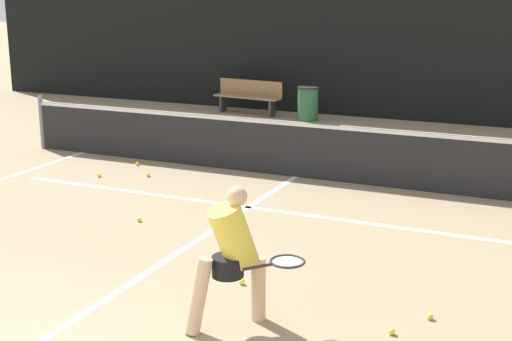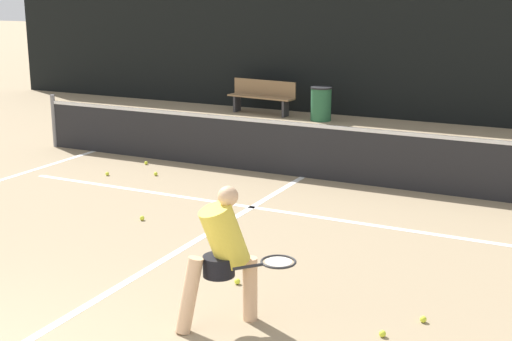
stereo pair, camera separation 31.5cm
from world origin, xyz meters
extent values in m
cube|color=white|center=(0.00, 5.89, 0.00)|extent=(8.25, 0.10, 0.01)
cube|color=white|center=(0.00, 4.39, 0.00)|extent=(0.10, 6.89, 0.01)
cylinder|color=slate|center=(-5.50, 7.84, 0.53)|extent=(0.09, 0.09, 1.07)
cube|color=#232326|center=(0.00, 7.84, 0.47)|extent=(11.00, 0.02, 0.95)
cube|color=white|center=(0.00, 7.84, 0.92)|extent=(11.00, 0.03, 0.06)
cube|color=black|center=(0.00, 14.03, 1.62)|extent=(24.00, 0.06, 3.24)
cylinder|color=#DBAD84|center=(1.64, 2.59, 0.32)|extent=(0.15, 0.15, 0.65)
cylinder|color=#DBAD84|center=(1.24, 2.12, 0.37)|extent=(0.30, 0.32, 0.75)
cylinder|color=black|center=(1.44, 2.35, 0.61)|extent=(0.31, 0.31, 0.20)
cylinder|color=yellow|center=(1.47, 2.39, 0.91)|extent=(0.46, 0.46, 0.71)
sphere|color=#DBAD84|center=(1.50, 2.42, 1.29)|extent=(0.19, 0.19, 0.19)
cylinder|color=#262628|center=(1.75, 2.34, 0.66)|extent=(0.22, 0.25, 0.03)
torus|color=#262628|center=(1.95, 2.58, 0.66)|extent=(0.48, 0.48, 0.02)
cylinder|color=beige|center=(1.95, 2.58, 0.66)|extent=(0.37, 0.37, 0.01)
sphere|color=#D1E033|center=(-2.33, 6.80, 0.03)|extent=(0.07, 0.07, 0.07)
sphere|color=#D1E033|center=(3.19, 3.28, 0.03)|extent=(0.07, 0.07, 0.07)
sphere|color=#D1E033|center=(-3.08, 6.43, 0.03)|extent=(0.07, 0.07, 0.07)
sphere|color=#D1E033|center=(1.13, 3.29, 0.03)|extent=(0.07, 0.07, 0.07)
sphere|color=#D1E033|center=(-2.94, 7.39, 0.03)|extent=(0.07, 0.07, 0.07)
sphere|color=#D1E033|center=(-1.11, 4.66, 0.03)|extent=(0.07, 0.07, 0.07)
sphere|color=#D1E033|center=(2.92, 2.82, 0.03)|extent=(0.07, 0.07, 0.07)
cube|color=olive|center=(-3.43, 13.21, 0.44)|extent=(1.88, 0.57, 0.04)
cube|color=olive|center=(-3.41, 13.39, 0.65)|extent=(1.85, 0.26, 0.42)
cube|color=#333338|center=(-4.17, 13.29, 0.22)|extent=(0.06, 0.32, 0.44)
cube|color=#333338|center=(-2.69, 13.12, 0.22)|extent=(0.06, 0.32, 0.44)
cylinder|color=#28603D|center=(-1.69, 13.02, 0.39)|extent=(0.50, 0.50, 0.79)
cylinder|color=black|center=(-1.69, 13.02, 0.81)|extent=(0.52, 0.52, 0.04)
cube|color=navy|center=(-2.38, 17.06, 0.43)|extent=(1.71, 4.63, 0.87)
cube|color=#1E2328|center=(-2.38, 16.83, 1.15)|extent=(1.44, 2.78, 0.58)
cylinder|color=black|center=(-1.61, 18.54, 0.30)|extent=(0.18, 0.60, 0.60)
cylinder|color=black|center=(-1.61, 15.58, 0.30)|extent=(0.18, 0.60, 0.60)
cylinder|color=brown|center=(-8.50, 20.92, 1.47)|extent=(0.28, 0.28, 2.93)
camera|label=1|loc=(4.27, -3.27, 3.17)|focal=50.00mm
camera|label=2|loc=(4.55, -3.14, 3.17)|focal=50.00mm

